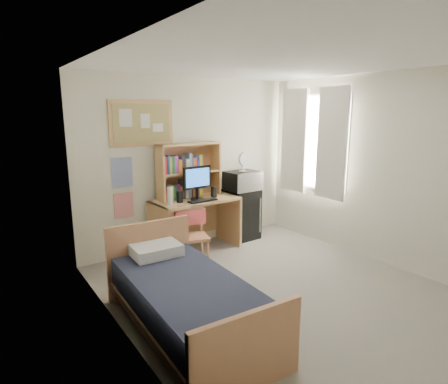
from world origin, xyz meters
TOP-DOWN VIEW (x-y plane):
  - floor at (0.00, 0.00)m, footprint 3.60×4.20m
  - ceiling at (0.00, 0.00)m, footprint 3.60×4.20m
  - wall_back at (0.00, 2.10)m, footprint 3.60×0.04m
  - wall_left at (-1.80, 0.00)m, footprint 0.04×4.20m
  - wall_right at (1.80, 0.00)m, footprint 0.04×4.20m
  - window_unit at (1.75, 1.20)m, footprint 0.10×1.40m
  - curtain_left at (1.72, 0.80)m, footprint 0.04×0.55m
  - curtain_right at (1.72, 1.60)m, footprint 0.04×0.55m
  - bulletin_board at (-0.78, 2.08)m, footprint 0.94×0.03m
  - poster_wave at (-1.10, 2.09)m, footprint 0.30×0.01m
  - poster_japan at (-1.10, 2.09)m, footprint 0.28×0.01m
  - desk at (-0.12, 1.76)m, footprint 1.32×0.71m
  - desk_chair at (-0.43, 1.28)m, footprint 0.51×0.51m
  - mini_fridge at (0.80, 1.84)m, footprint 0.50×0.50m
  - bed at (-1.28, -0.08)m, footprint 1.02×1.93m
  - hutch at (-0.13, 1.91)m, footprint 1.01×0.30m
  - monitor at (-0.12, 1.70)m, footprint 0.46×0.06m
  - keyboard at (-0.11, 1.56)m, footprint 0.45×0.16m
  - speaker_left at (-0.42, 1.68)m, footprint 0.07×0.07m
  - speaker_right at (0.18, 1.71)m, footprint 0.07×0.07m
  - water_bottle at (-0.60, 1.63)m, footprint 0.08×0.08m
  - hoodie at (-0.38, 1.47)m, footprint 0.45×0.24m
  - microwave at (0.80, 1.82)m, footprint 0.54×0.42m
  - desk_fan at (0.80, 1.82)m, footprint 0.23×0.23m
  - pillow at (-1.25, 0.67)m, footprint 0.53×0.38m

SIDE VIEW (x-z plane):
  - floor at x=0.00m, z-range -0.02..0.00m
  - bed at x=-1.28m, z-range 0.00..0.52m
  - desk at x=-0.12m, z-range 0.00..0.81m
  - desk_chair at x=-0.43m, z-range 0.00..0.82m
  - mini_fridge at x=0.80m, z-range 0.00..0.83m
  - pillow at x=-1.25m, z-range 0.52..0.65m
  - hoodie at x=-0.38m, z-range 0.53..0.74m
  - poster_japan at x=-1.10m, z-range 0.60..0.96m
  - keyboard at x=-0.11m, z-range 0.81..0.83m
  - speaker_right at x=0.18m, z-range 0.81..0.97m
  - speaker_left at x=-0.42m, z-range 0.81..0.97m
  - water_bottle at x=-0.60m, z-range 0.81..1.06m
  - microwave at x=0.80m, z-range 0.83..1.13m
  - monitor at x=-0.12m, z-range 0.81..1.29m
  - hutch at x=-0.13m, z-range 0.81..1.63m
  - poster_wave at x=-1.10m, z-range 1.04..1.46m
  - desk_fan at x=0.80m, z-range 1.13..1.42m
  - wall_back at x=0.00m, z-range 0.00..2.60m
  - wall_left at x=-1.80m, z-range 0.00..2.60m
  - wall_right at x=1.80m, z-range 0.00..2.60m
  - window_unit at x=1.75m, z-range 0.75..2.45m
  - curtain_left at x=1.72m, z-range 0.75..2.45m
  - curtain_right at x=1.72m, z-range 0.75..2.45m
  - bulletin_board at x=-0.78m, z-range 1.60..2.24m
  - ceiling at x=0.00m, z-range 2.59..2.61m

